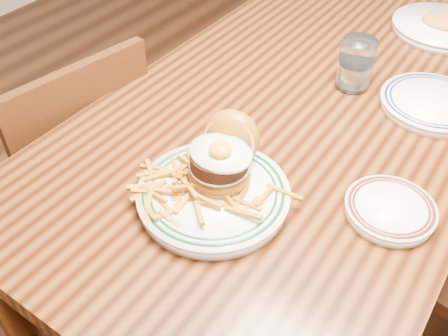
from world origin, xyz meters
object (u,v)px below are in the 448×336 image
Objects in this scene: main_plate at (216,181)px; side_plate at (390,209)px; table at (312,122)px; chair_left at (78,171)px.

main_plate is 1.84× the size of side_plate.
table is 1.89× the size of chair_left.
table is at bearing 74.08° from main_plate.
main_plate is at bearing -90.08° from table.
chair_left reaches higher than table.
table is 0.44m from main_plate.
chair_left is 5.05× the size of side_plate.
side_plate is at bearing 9.79° from main_plate.
chair_left is 0.66m from main_plate.
chair_left is at bearing -172.74° from side_plate.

